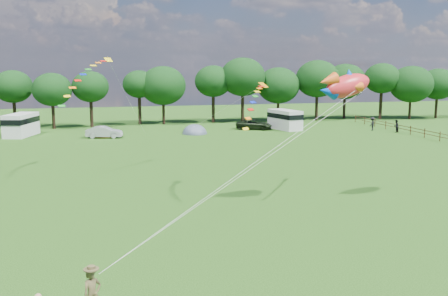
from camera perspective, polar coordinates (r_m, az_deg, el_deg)
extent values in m
plane|color=black|center=(24.58, 4.44, -12.28)|extent=(180.00, 180.00, 0.00)
cylinder|color=black|center=(79.40, -22.79, 3.57)|extent=(0.47, 0.47, 3.90)
ellipsoid|color=black|center=(79.14, -22.98, 6.49)|extent=(5.58, 5.58, 4.74)
cylinder|color=black|center=(75.68, -18.91, 3.42)|extent=(0.44, 0.44, 3.56)
ellipsoid|color=black|center=(75.40, -19.07, 6.34)|extent=(5.56, 5.56, 4.73)
cylinder|color=black|center=(76.29, -14.91, 3.80)|extent=(0.47, 0.47, 3.95)
ellipsoid|color=black|center=(76.03, -15.04, 6.78)|extent=(5.33, 5.33, 4.53)
cylinder|color=black|center=(78.21, -9.61, 4.26)|extent=(0.50, 0.50, 4.33)
ellipsoid|color=black|center=(77.96, -9.69, 7.21)|extent=(4.95, 4.95, 4.21)
cylinder|color=black|center=(78.12, -6.92, 3.94)|extent=(0.43, 0.43, 3.31)
ellipsoid|color=black|center=(77.83, -6.98, 7.09)|extent=(7.03, 7.03, 5.98)
cylinder|color=black|center=(79.59, -1.23, 4.49)|extent=(0.50, 0.50, 4.36)
ellipsoid|color=black|center=(79.33, -1.25, 7.64)|extent=(5.84, 5.84, 4.97)
cylinder|color=black|center=(79.83, 2.13, 4.57)|extent=(0.51, 0.51, 4.55)
ellipsoid|color=black|center=(79.56, 2.15, 8.13)|extent=(7.15, 7.15, 6.08)
cylinder|color=black|center=(82.44, 6.19, 4.21)|extent=(0.42, 0.42, 3.21)
ellipsoid|color=black|center=(82.17, 6.24, 7.12)|extent=(6.90, 6.90, 5.86)
cylinder|color=black|center=(84.19, 10.53, 4.54)|extent=(0.48, 0.48, 4.17)
ellipsoid|color=black|center=(83.93, 10.63, 7.79)|extent=(7.16, 7.16, 6.09)
cylinder|color=black|center=(88.51, 13.58, 4.50)|extent=(0.45, 0.45, 3.66)
ellipsoid|color=black|center=(88.26, 13.69, 7.40)|extent=(7.05, 7.05, 5.99)
cylinder|color=black|center=(88.90, 17.46, 4.67)|extent=(0.52, 0.52, 4.65)
ellipsoid|color=black|center=(88.67, 17.61, 7.60)|extent=(5.96, 5.96, 5.06)
cylinder|color=black|center=(90.38, 20.46, 4.12)|extent=(0.42, 0.42, 3.19)
ellipsoid|color=black|center=(90.12, 20.62, 6.84)|extent=(7.23, 7.23, 6.14)
cylinder|color=black|center=(93.79, 23.08, 4.23)|extent=(0.44, 0.44, 3.52)
ellipsoid|color=black|center=(93.56, 23.24, 6.73)|extent=(6.22, 6.22, 5.28)
cylinder|color=#472D19|center=(65.38, 23.45, 1.22)|extent=(0.12, 0.12, 1.20)
cylinder|color=#472D19|center=(64.15, 24.27, 1.34)|extent=(0.08, 3.00, 0.08)
cylinder|color=#472D19|center=(64.20, 24.25, 0.99)|extent=(0.08, 3.00, 0.08)
cylinder|color=#472D19|center=(67.77, 21.94, 1.58)|extent=(0.12, 0.12, 1.20)
cylinder|color=#472D19|center=(66.52, 22.70, 1.70)|extent=(0.08, 3.00, 0.08)
cylinder|color=#472D19|center=(66.57, 22.68, 1.36)|extent=(0.08, 3.00, 0.08)
cylinder|color=#472D19|center=(70.22, 20.54, 1.92)|extent=(0.12, 0.12, 1.20)
cylinder|color=#472D19|center=(68.95, 21.25, 2.04)|extent=(0.08, 3.00, 0.08)
cylinder|color=#472D19|center=(69.00, 21.23, 1.71)|extent=(0.08, 3.00, 0.08)
cylinder|color=#472D19|center=(72.70, 19.23, 2.23)|extent=(0.12, 0.12, 1.20)
cylinder|color=#472D19|center=(71.41, 19.89, 2.36)|extent=(0.08, 3.00, 0.08)
cylinder|color=#472D19|center=(71.46, 19.87, 2.04)|extent=(0.08, 3.00, 0.08)
cylinder|color=#472D19|center=(75.22, 18.00, 2.53)|extent=(0.12, 0.12, 1.20)
cylinder|color=#472D19|center=(73.92, 18.62, 2.65)|extent=(0.08, 3.00, 0.08)
cylinder|color=#472D19|center=(73.96, 18.60, 2.34)|extent=(0.08, 3.00, 0.08)
cylinder|color=#472D19|center=(77.78, 16.86, 2.80)|extent=(0.12, 0.12, 1.20)
cylinder|color=#472D19|center=(76.46, 17.43, 2.92)|extent=(0.08, 3.00, 0.08)
cylinder|color=#472D19|center=(76.50, 17.42, 2.63)|extent=(0.08, 3.00, 0.08)
cylinder|color=#472D19|center=(80.37, 15.79, 3.05)|extent=(0.12, 0.12, 1.20)
cylinder|color=#472D19|center=(79.04, 16.33, 3.18)|extent=(0.08, 3.00, 0.08)
cylinder|color=#472D19|center=(79.08, 16.31, 2.89)|extent=(0.08, 3.00, 0.08)
cylinder|color=#472D19|center=(82.98, 14.78, 3.29)|extent=(0.12, 0.12, 1.20)
cylinder|color=#472D19|center=(81.64, 15.29, 3.41)|extent=(0.08, 3.00, 0.08)
cylinder|color=#472D19|center=(81.68, 15.27, 3.13)|extent=(0.08, 3.00, 0.08)
imported|color=#9B9EA4|center=(64.57, -13.53, 1.78)|extent=(4.42, 2.29, 1.48)
imported|color=black|center=(71.28, 3.45, 2.70)|extent=(5.71, 4.31, 1.42)
cube|color=silver|center=(69.52, -22.17, 2.46)|extent=(3.96, 6.28, 2.91)
cube|color=black|center=(69.46, -22.20, 2.95)|extent=(4.04, 6.40, 0.69)
cylinder|color=black|center=(67.99, -22.74, 1.40)|extent=(0.87, 0.51, 0.82)
cylinder|color=black|center=(71.30, -21.52, 1.82)|extent=(0.87, 0.51, 0.82)
cube|color=silver|center=(71.69, 6.97, 3.23)|extent=(3.66, 5.96, 2.78)
cube|color=black|center=(71.63, 6.98, 3.68)|extent=(3.73, 6.08, 0.66)
cylinder|color=black|center=(70.39, 7.76, 2.28)|extent=(0.83, 0.47, 0.78)
cylinder|color=black|center=(73.24, 6.18, 2.59)|extent=(0.83, 0.47, 0.78)
ellipsoid|color=#C06309|center=(65.81, -13.31, 1.29)|extent=(2.82, 3.24, 2.31)
cylinder|color=#C06309|center=(65.81, -13.31, 1.31)|extent=(2.96, 2.96, 0.08)
ellipsoid|color=#495366|center=(66.84, -3.37, 1.65)|extent=(3.22, 3.71, 2.52)
cylinder|color=#495366|center=(66.84, -3.37, 1.67)|extent=(3.39, 3.39, 0.08)
cube|color=#131E35|center=(73.56, 6.80, 3.11)|extent=(4.05, 3.71, 2.06)
imported|color=brown|center=(19.23, -14.81, -15.91)|extent=(0.83, 0.73, 1.91)
ellipsoid|color=red|center=(33.15, 13.95, 6.93)|extent=(3.82, 2.07, 2.10)
ellipsoid|color=#DF9300|center=(33.15, 13.94, 6.64)|extent=(2.40, 1.27, 1.15)
cone|color=#E55B19|center=(32.16, 11.76, 7.52)|extent=(1.45, 1.16, 1.10)
cone|color=#003EC0|center=(32.19, 11.72, 6.36)|extent=(1.45, 1.16, 1.10)
cone|color=#003EC0|center=(33.19, 14.14, 8.09)|extent=(0.94, 1.07, 0.94)
sphere|color=white|center=(34.23, 15.20, 7.28)|extent=(0.35, 0.35, 0.35)
sphere|color=black|center=(34.33, 15.25, 7.28)|extent=(0.17, 0.17, 0.17)
cube|color=yellow|center=(44.08, -13.10, 9.80)|extent=(0.77, 0.73, 0.37)
cube|color=red|center=(43.63, -13.63, 9.64)|extent=(0.59, 0.45, 0.10)
cube|color=orange|center=(43.18, -14.16, 9.43)|extent=(0.59, 0.45, 0.11)
cube|color=yellow|center=(42.73, -14.71, 9.10)|extent=(0.59, 0.45, 0.12)
cube|color=#198C1E|center=(42.29, -15.25, 8.66)|extent=(0.59, 0.44, 0.13)
cube|color=#0C1EB2|center=(41.86, -15.81, 8.10)|extent=(0.59, 0.44, 0.14)
cube|color=red|center=(41.44, -16.37, 7.42)|extent=(0.58, 0.43, 0.15)
cube|color=orange|center=(41.03, -16.93, 6.61)|extent=(0.58, 0.43, 0.16)
cube|color=yellow|center=(40.64, -17.49, 5.67)|extent=(0.58, 0.42, 0.17)
cube|color=#198C1E|center=(40.27, -18.06, 4.60)|extent=(0.57, 0.42, 0.18)
cube|color=orange|center=(35.90, 4.52, 7.19)|extent=(0.81, 0.80, 0.38)
cube|color=red|center=(35.29, 4.30, 7.04)|extent=(0.58, 0.54, 0.11)
cube|color=orange|center=(34.69, 4.07, 6.81)|extent=(0.58, 0.53, 0.12)
cube|color=yellow|center=(34.09, 3.83, 6.44)|extent=(0.58, 0.53, 0.13)
cube|color=#198C1E|center=(33.50, 3.58, 5.93)|extent=(0.57, 0.53, 0.14)
cube|color=#0C1EB2|center=(32.92, 3.33, 5.25)|extent=(0.57, 0.53, 0.15)
cube|color=red|center=(32.35, 3.06, 4.41)|extent=(0.57, 0.52, 0.16)
cube|color=orange|center=(31.79, 2.78, 3.40)|extent=(0.56, 0.52, 0.16)
cube|color=yellow|center=(31.26, 2.49, 2.21)|extent=(0.56, 0.51, 0.17)
imported|color=black|center=(71.82, 19.07, 2.38)|extent=(0.98, 0.81, 1.74)
imported|color=black|center=(72.91, 16.57, 2.68)|extent=(1.34, 1.23, 1.93)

